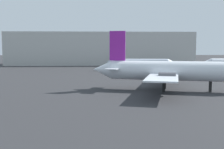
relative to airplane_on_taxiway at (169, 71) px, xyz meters
name	(u,v)px	position (x,y,z in m)	size (l,w,h in m)	color
airplane_on_taxiway	(169,71)	(0.00, 0.00, 0.00)	(29.58, 26.86, 11.08)	silver
airplane_far_left	(140,62)	(1.54, 47.28, -0.75)	(24.14, 22.02, 8.42)	#B2BCCC
terminal_building	(101,49)	(-12.11, 83.51, 3.85)	(85.57, 20.68, 15.06)	#B7B7B2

